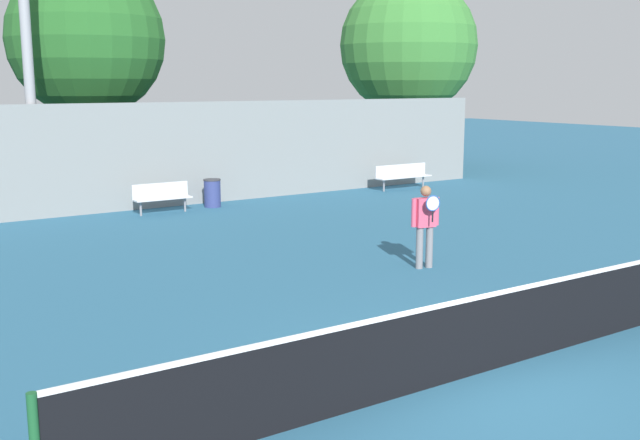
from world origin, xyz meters
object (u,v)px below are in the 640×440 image
object	(u,v)px
bench_courtside_near	(162,195)
bench_courtside_far	(402,174)
light_pole_near_left	(26,30)
tennis_net	(465,338)
tree_green_broad	(408,46)
tree_green_tall	(87,40)
tennis_player	(425,221)
trash_bin	(212,193)

from	to	relation	value
bench_courtside_near	bench_courtside_far	world-z (taller)	same
bench_courtside_near	light_pole_near_left	xyz separation A→B (m)	(-3.05, 1.23, 4.42)
tennis_net	tree_green_broad	size ratio (longest dim) A/B	1.28
light_pole_near_left	tree_green_tall	distance (m)	3.94
tennis_player	light_pole_near_left	distance (m)	11.91
light_pole_near_left	tennis_player	bearing A→B (deg)	-63.95
tennis_net	tennis_player	size ratio (longest dim) A/B	6.26
tennis_player	trash_bin	size ratio (longest dim) A/B	1.99
light_pole_near_left	trash_bin	size ratio (longest dim) A/B	10.30
bench_courtside_far	tree_green_broad	size ratio (longest dim) A/B	0.27
tennis_player	bench_courtside_far	world-z (taller)	tennis_player
bench_courtside_far	tree_green_broad	world-z (taller)	tree_green_broad
light_pole_near_left	tree_green_tall	size ratio (longest dim) A/B	1.15
bench_courtside_near	light_pole_near_left	bearing A→B (deg)	157.99
tennis_net	tree_green_tall	size ratio (longest dim) A/B	1.39
tennis_net	bench_courtside_far	size ratio (longest dim) A/B	4.69
bench_courtside_far	tree_green_tall	xyz separation A→B (m)	(-9.29, 4.28, 4.39)
bench_courtside_near	trash_bin	xyz separation A→B (m)	(1.66, 0.21, -0.11)
trash_bin	tree_green_broad	bearing A→B (deg)	22.48
tennis_player	tennis_net	bearing A→B (deg)	-114.70
light_pole_near_left	tree_green_broad	size ratio (longest dim) A/B	1.06
bench_courtside_near	light_pole_near_left	world-z (taller)	light_pole_near_left
bench_courtside_far	tennis_player	bearing A→B (deg)	-127.75
bench_courtside_near	tree_green_broad	world-z (taller)	tree_green_broad
tree_green_tall	tree_green_broad	xyz separation A→B (m)	(13.61, 0.65, 0.22)
trash_bin	tennis_player	bearing A→B (deg)	-88.61
bench_courtside_near	light_pole_near_left	size ratio (longest dim) A/B	0.19
tennis_player	tree_green_broad	world-z (taller)	tree_green_broad
bench_courtside_far	tree_green_tall	size ratio (longest dim) A/B	0.30
trash_bin	tree_green_broad	distance (m)	13.20
tennis_net	bench_courtside_far	world-z (taller)	tennis_net
tennis_net	tree_green_broad	bearing A→B (deg)	51.54
bench_courtside_near	bench_courtside_far	bearing A→B (deg)	0.01
bench_courtside_near	trash_bin	world-z (taller)	bench_courtside_near
tree_green_broad	tennis_player	bearing A→B (deg)	-129.05
tennis_player	bench_courtside_near	xyz separation A→B (m)	(-1.88, 8.84, -0.42)
light_pole_near_left	bench_courtside_near	bearing A→B (deg)	-22.01
tennis_net	tree_green_broad	distance (m)	23.77
tennis_net	bench_courtside_near	xyz separation A→B (m)	(1.45, 13.33, -0.00)
trash_bin	tree_green_tall	size ratio (longest dim) A/B	0.11
bench_courtside_near	tree_green_tall	size ratio (longest dim) A/B	0.22
tennis_player	bench_courtside_near	world-z (taller)	tennis_player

